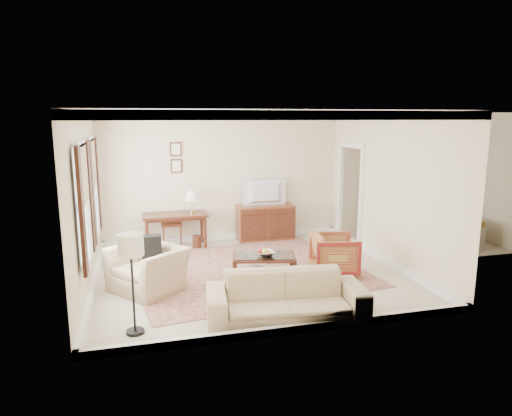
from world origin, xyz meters
name	(u,v)px	position (x,y,z in m)	size (l,w,h in m)	color
room_shell	(249,137)	(0.00, 0.00, 2.47)	(5.51, 5.01, 2.91)	beige
annex_bedroom	(426,226)	(4.49, 1.15, 0.34)	(3.00, 2.70, 2.90)	beige
window_front	(83,204)	(-2.70, -0.70, 1.55)	(0.12, 1.56, 1.80)	#CCB284
window_rear	(93,188)	(-2.70, 0.90, 1.55)	(0.12, 1.56, 1.80)	#CCB284
doorway	(350,196)	(2.71, 1.50, 1.08)	(0.10, 1.12, 2.25)	white
rug	(246,270)	(-0.03, 0.15, 0.01)	(4.07, 3.49, 0.01)	maroon
writing_desk	(175,219)	(-1.16, 2.05, 0.65)	(1.38, 0.69, 0.76)	#482114
desk_chair	(171,221)	(-1.22, 2.40, 0.53)	(0.45, 0.45, 1.05)	brown
desk_lamp	(192,202)	(-0.79, 2.05, 1.01)	(0.32, 0.32, 0.50)	silver
framed_prints	(176,157)	(-1.06, 2.47, 1.94)	(0.25, 0.04, 0.68)	#482114
sideboard	(265,222)	(0.93, 2.22, 0.40)	(1.32, 0.51, 0.81)	brown
tv	(266,185)	(0.93, 2.20, 1.29)	(0.97, 0.56, 0.13)	black
coffee_table	(264,261)	(0.16, -0.40, 0.35)	(1.20, 0.86, 0.46)	#482114
fruit_bowl	(266,253)	(0.18, -0.46, 0.51)	(0.42, 0.42, 0.10)	silver
book_a	(251,268)	(-0.02, -0.23, 0.18)	(0.28, 0.04, 0.38)	brown
book_b	(274,273)	(0.30, -0.57, 0.18)	(0.28, 0.03, 0.38)	brown
striped_armchair	(335,253)	(1.47, -0.44, 0.40)	(0.79, 0.74, 0.81)	maroon
club_armchair	(148,262)	(-1.81, -0.39, 0.49)	(1.11, 0.72, 0.97)	tan
backpack	(151,245)	(-1.74, -0.30, 0.73)	(0.32, 0.22, 0.40)	black
sofa	(286,289)	(0.04, -2.01, 0.43)	(2.22, 0.65, 0.87)	tan
floor_lamp	(131,252)	(-2.04, -1.93, 1.11)	(0.33, 0.33, 1.35)	black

